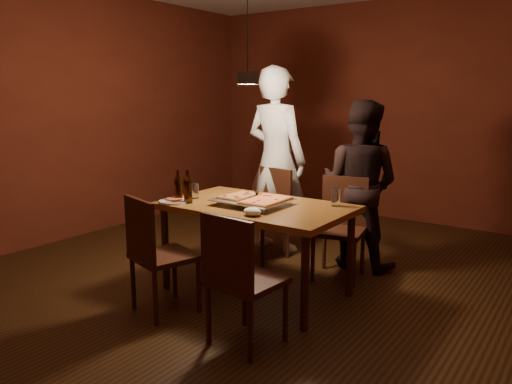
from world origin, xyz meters
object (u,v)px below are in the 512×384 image
Objects in this scene: chair_far_left at (268,205)px; chair_near_left at (154,245)px; diner_dark at (360,185)px; chair_near_right at (238,269)px; dining_table at (256,213)px; pizza_tray at (252,202)px; beer_bottle_a at (178,185)px; pendant_lamp at (248,77)px; plate_slice at (174,201)px; beer_bottle_b at (188,187)px; chair_far_right at (342,218)px; diner_white at (276,160)px.

chair_far_left is 1.61m from chair_near_left.
chair_near_left is at bearing 102.42° from chair_far_left.
chair_near_right is at bearing 90.33° from diner_dark.
dining_table is 2.88× the size of chair_near_left.
pizza_tray is 0.64m from beer_bottle_a.
pendant_lamp reaches higher than chair_near_right.
chair_far_left is 1.94× the size of plate_slice.
plate_slice is (-0.58, -0.29, -0.01)m from pizza_tray.
diner_dark reaches higher than dining_table.
pendant_lamp reaches higher than beer_bottle_b.
chair_near_left is 0.95× the size of pizza_tray.
plate_slice is 1.18m from pendant_lamp.
chair_far_right is 1.84× the size of beer_bottle_b.
dining_table is 3.08× the size of chair_far_left.
beer_bottle_b reaches higher than plate_slice.
chair_near_left reaches higher than dining_table.
diner_white is at bearing 91.86° from beer_bottle_b.
beer_bottle_b is (-0.48, -0.28, 0.21)m from dining_table.
beer_bottle_a reaches higher than pizza_tray.
chair_near_left is at bearing -64.04° from plate_slice.
beer_bottle_a is 0.23× the size of pendant_lamp.
pendant_lamp is (-0.57, -0.65, 1.22)m from chair_far_right.
pendant_lamp is (0.31, 0.41, 0.88)m from beer_bottle_b.
chair_far_left is 0.89× the size of pizza_tray.
diner_white is (-0.09, 0.27, 0.42)m from chair_far_left.
chair_far_left and chair_far_right have the same top height.
chair_far_left is 0.50m from diner_white.
chair_near_left is 0.66m from beer_bottle_a.
chair_far_left is at bearing 117.54° from dining_table.
diner_dark is at bearing 53.53° from beer_bottle_a.
chair_far_right is 1.49m from plate_slice.
chair_far_left reaches higher than plate_slice.
pizza_tray reaches higher than plate_slice.
chair_near_left is (-0.37, -0.77, -0.14)m from dining_table.
diner_white is at bearing 109.68° from pendant_lamp.
chair_near_right is 2.20m from diner_white.
diner_dark reaches higher than chair_far_left.
diner_dark reaches higher than chair_far_right.
chair_far_left and chair_near_left have the same top height.
pizza_tray is 2.18× the size of plate_slice.
beer_bottle_a is 0.14m from plate_slice.
chair_far_right is at bearing 67.42° from pizza_tray.
chair_near_left is 1.53m from pendant_lamp.
diner_dark is at bearing -103.59° from chair_far_right.
pendant_lamp is (0.20, 0.90, 1.22)m from chair_near_left.
diner_white is (-0.52, 1.11, 0.28)m from dining_table.
chair_far_left is at bearing 17.52° from diner_dark.
chair_near_right is 1.93× the size of plate_slice.
plate_slice is (-0.11, -0.04, -0.13)m from beer_bottle_b.
beer_bottle_a is (-0.23, 0.51, 0.34)m from chair_near_left.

